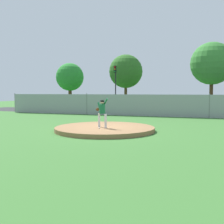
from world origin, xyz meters
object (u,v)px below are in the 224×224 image
at_px(parked_car_charcoal, 66,104).
at_px(traffic_light_near, 115,80).
at_px(pitcher_youth, 102,111).
at_px(parked_car_navy, 118,105).
at_px(baseball, 99,128).
at_px(parked_car_silver, 175,106).

relative_size(parked_car_charcoal, traffic_light_near, 0.83).
bearing_deg(traffic_light_near, pitcher_youth, -73.69).
bearing_deg(parked_car_navy, pitcher_youth, -75.53).
bearing_deg(traffic_light_near, baseball, -74.00).
height_order(parked_car_charcoal, parked_car_silver, parked_car_charcoal).
xyz_separation_m(parked_car_silver, parked_car_navy, (-6.20, -0.00, 0.04)).
relative_size(baseball, parked_car_silver, 0.02).
relative_size(parked_car_charcoal, parked_car_navy, 1.06).
bearing_deg(parked_car_silver, pitcher_youth, -99.39).
bearing_deg(parked_car_charcoal, pitcher_youth, -55.40).
bearing_deg(parked_car_navy, parked_car_silver, 0.03).
distance_m(pitcher_youth, baseball, 1.06).
bearing_deg(traffic_light_near, parked_car_charcoal, -138.48).
height_order(parked_car_navy, traffic_light_near, traffic_light_near).
xyz_separation_m(pitcher_youth, traffic_light_near, (-5.67, 19.38, 2.57)).
relative_size(pitcher_youth, parked_car_navy, 0.38).
bearing_deg(parked_car_navy, baseball, -75.88).
xyz_separation_m(parked_car_charcoal, parked_car_silver, (12.87, -0.50, -0.05)).
distance_m(parked_car_navy, traffic_light_near, 5.88).
relative_size(pitcher_youth, parked_car_silver, 0.38).
distance_m(parked_car_silver, traffic_light_near, 9.83).
height_order(pitcher_youth, parked_car_navy, pitcher_youth).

